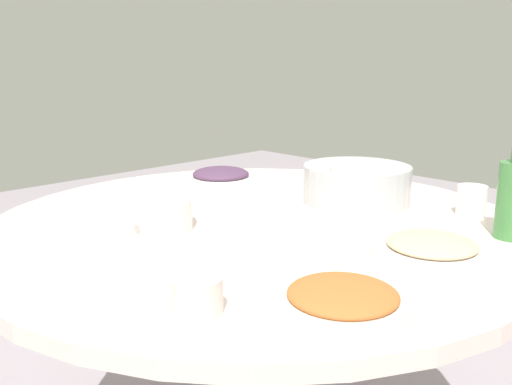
% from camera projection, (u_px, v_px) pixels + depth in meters
% --- Properties ---
extents(round_dining_table, '(1.26, 1.26, 0.76)m').
position_uv_depth(round_dining_table, '(258.00, 281.00, 1.34)').
color(round_dining_table, '#99999E').
rests_on(round_dining_table, ground).
extents(rice_bowl, '(0.28, 0.28, 0.11)m').
position_uv_depth(rice_bowl, '(357.00, 183.00, 1.46)').
color(rice_bowl, '#B2B5BA').
rests_on(rice_bowl, round_dining_table).
extents(soup_bowl, '(0.27, 0.27, 0.07)m').
position_uv_depth(soup_bowl, '(131.00, 215.00, 1.23)').
color(soup_bowl, white).
rests_on(soup_bowl, round_dining_table).
extents(dish_tofu_braise, '(0.21, 0.21, 0.04)m').
position_uv_depth(dish_tofu_braise, '(343.00, 299.00, 0.84)').
color(dish_tofu_braise, silver).
rests_on(dish_tofu_braise, round_dining_table).
extents(dish_eggplant, '(0.24, 0.24, 0.05)m').
position_uv_depth(dish_eggplant, '(221.00, 177.00, 1.67)').
color(dish_eggplant, white).
rests_on(dish_eggplant, round_dining_table).
extents(dish_noodles, '(0.23, 0.23, 0.04)m').
position_uv_depth(dish_noodles, '(432.00, 247.00, 1.07)').
color(dish_noodles, silver).
rests_on(dish_noodles, round_dining_table).
extents(tea_cup_near, '(0.07, 0.07, 0.07)m').
position_uv_depth(tea_cup_near, '(472.00, 201.00, 1.34)').
color(tea_cup_near, white).
rests_on(tea_cup_near, round_dining_table).
extents(tea_cup_far, '(0.08, 0.08, 0.06)m').
position_uv_depth(tea_cup_far, '(198.00, 295.00, 0.83)').
color(tea_cup_far, silver).
rests_on(tea_cup_far, round_dining_table).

